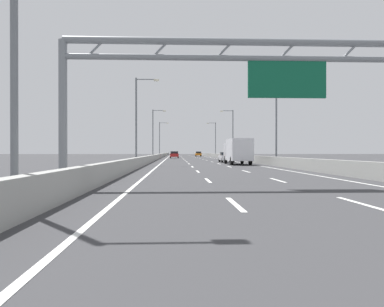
# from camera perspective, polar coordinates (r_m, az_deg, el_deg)

# --- Properties ---
(ground_plane) EXTENTS (260.00, 260.00, 0.00)m
(ground_plane) POSITION_cam_1_polar(r_m,az_deg,el_deg) (98.54, -0.47, -0.57)
(ground_plane) COLOR #38383A
(lane_dash_left_1) EXTENTS (0.16, 3.00, 0.01)m
(lane_dash_left_1) POSITION_cam_1_polar(r_m,az_deg,el_deg) (11.20, 6.28, -7.33)
(lane_dash_left_1) COLOR white
(lane_dash_left_1) RESTS_ON ground_plane
(lane_dash_left_2) EXTENTS (0.16, 3.00, 0.01)m
(lane_dash_left_2) POSITION_cam_1_polar(r_m,az_deg,el_deg) (20.10, 2.35, -3.94)
(lane_dash_left_2) COLOR white
(lane_dash_left_2) RESTS_ON ground_plane
(lane_dash_left_3) EXTENTS (0.16, 3.00, 0.01)m
(lane_dash_left_3) POSITION_cam_1_polar(r_m,az_deg,el_deg) (29.06, 0.85, -2.63)
(lane_dash_left_3) COLOR white
(lane_dash_left_3) RESTS_ON ground_plane
(lane_dash_left_4) EXTENTS (0.16, 3.00, 0.01)m
(lane_dash_left_4) POSITION_cam_1_polar(r_m,az_deg,el_deg) (38.04, 0.06, -1.94)
(lane_dash_left_4) COLOR white
(lane_dash_left_4) RESTS_ON ground_plane
(lane_dash_left_5) EXTENTS (0.16, 3.00, 0.01)m
(lane_dash_left_5) POSITION_cam_1_polar(r_m,az_deg,el_deg) (47.02, -0.43, -1.51)
(lane_dash_left_5) COLOR white
(lane_dash_left_5) RESTS_ON ground_plane
(lane_dash_left_6) EXTENTS (0.16, 3.00, 0.01)m
(lane_dash_left_6) POSITION_cam_1_polar(r_m,az_deg,el_deg) (56.01, -0.77, -1.22)
(lane_dash_left_6) COLOR white
(lane_dash_left_6) RESTS_ON ground_plane
(lane_dash_left_7) EXTENTS (0.16, 3.00, 0.01)m
(lane_dash_left_7) POSITION_cam_1_polar(r_m,az_deg,el_deg) (65.01, -1.01, -1.01)
(lane_dash_left_7) COLOR white
(lane_dash_left_7) RESTS_ON ground_plane
(lane_dash_left_8) EXTENTS (0.16, 3.00, 0.01)m
(lane_dash_left_8) POSITION_cam_1_polar(r_m,az_deg,el_deg) (74.00, -1.19, -0.85)
(lane_dash_left_8) COLOR white
(lane_dash_left_8) RESTS_ON ground_plane
(lane_dash_left_9) EXTENTS (0.16, 3.00, 0.01)m
(lane_dash_left_9) POSITION_cam_1_polar(r_m,az_deg,el_deg) (83.00, -1.33, -0.73)
(lane_dash_left_9) COLOR white
(lane_dash_left_9) RESTS_ON ground_plane
(lane_dash_left_10) EXTENTS (0.16, 3.00, 0.01)m
(lane_dash_left_10) POSITION_cam_1_polar(r_m,az_deg,el_deg) (92.00, -1.45, -0.63)
(lane_dash_left_10) COLOR white
(lane_dash_left_10) RESTS_ON ground_plane
(lane_dash_left_11) EXTENTS (0.16, 3.00, 0.01)m
(lane_dash_left_11) POSITION_cam_1_polar(r_m,az_deg,el_deg) (100.99, -1.54, -0.54)
(lane_dash_left_11) COLOR white
(lane_dash_left_11) RESTS_ON ground_plane
(lane_dash_left_12) EXTENTS (0.16, 3.00, 0.01)m
(lane_dash_left_12) POSITION_cam_1_polar(r_m,az_deg,el_deg) (109.99, -1.62, -0.47)
(lane_dash_left_12) COLOR white
(lane_dash_left_12) RESTS_ON ground_plane
(lane_dash_left_13) EXTENTS (0.16, 3.00, 0.01)m
(lane_dash_left_13) POSITION_cam_1_polar(r_m,az_deg,el_deg) (118.99, -1.69, -0.42)
(lane_dash_left_13) COLOR white
(lane_dash_left_13) RESTS_ON ground_plane
(lane_dash_left_14) EXTENTS (0.16, 3.00, 0.01)m
(lane_dash_left_14) POSITION_cam_1_polar(r_m,az_deg,el_deg) (127.99, -1.74, -0.37)
(lane_dash_left_14) COLOR white
(lane_dash_left_14) RESTS_ON ground_plane
(lane_dash_left_15) EXTENTS (0.16, 3.00, 0.01)m
(lane_dash_left_15) POSITION_cam_1_polar(r_m,az_deg,el_deg) (136.99, -1.79, -0.32)
(lane_dash_left_15) COLOR white
(lane_dash_left_15) RESTS_ON ground_plane
(lane_dash_left_16) EXTENTS (0.16, 3.00, 0.01)m
(lane_dash_left_16) POSITION_cam_1_polar(r_m,az_deg,el_deg) (145.99, -1.84, -0.28)
(lane_dash_left_16) COLOR white
(lane_dash_left_16) RESTS_ON ground_plane
(lane_dash_left_17) EXTENTS (0.16, 3.00, 0.01)m
(lane_dash_left_17) POSITION_cam_1_polar(r_m,az_deg,el_deg) (154.98, -1.88, -0.25)
(lane_dash_left_17) COLOR white
(lane_dash_left_17) RESTS_ON ground_plane
(lane_dash_right_1) EXTENTS (0.16, 3.00, 0.01)m
(lane_dash_right_1) POSITION_cam_1_polar(r_m,az_deg,el_deg) (12.27, 23.26, -6.68)
(lane_dash_right_1) COLOR white
(lane_dash_right_1) RESTS_ON ground_plane
(lane_dash_right_2) EXTENTS (0.16, 3.00, 0.01)m
(lane_dash_right_2) POSITION_cam_1_polar(r_m,az_deg,el_deg) (20.71, 12.35, -3.82)
(lane_dash_right_2) COLOR white
(lane_dash_right_2) RESTS_ON ground_plane
(lane_dash_right_3) EXTENTS (0.16, 3.00, 0.01)m
(lane_dash_right_3) POSITION_cam_1_polar(r_m,az_deg,el_deg) (29.49, 7.86, -2.59)
(lane_dash_right_3) COLOR white
(lane_dash_right_3) RESTS_ON ground_plane
(lane_dash_right_4) EXTENTS (0.16, 3.00, 0.01)m
(lane_dash_right_4) POSITION_cam_1_polar(r_m,az_deg,el_deg) (38.36, 5.44, -1.92)
(lane_dash_right_4) COLOR white
(lane_dash_right_4) RESTS_ON ground_plane
(lane_dash_right_5) EXTENTS (0.16, 3.00, 0.01)m
(lane_dash_right_5) POSITION_cam_1_polar(r_m,az_deg,el_deg) (47.29, 3.93, -1.50)
(lane_dash_right_5) COLOR white
(lane_dash_right_5) RESTS_ON ground_plane
(lane_dash_right_6) EXTENTS (0.16, 3.00, 0.01)m
(lane_dash_right_6) POSITION_cam_1_polar(r_m,az_deg,el_deg) (56.24, 2.90, -1.21)
(lane_dash_right_6) COLOR white
(lane_dash_right_6) RESTS_ON ground_plane
(lane_dash_right_7) EXTENTS (0.16, 3.00, 0.01)m
(lane_dash_right_7) POSITION_cam_1_polar(r_m,az_deg,el_deg) (65.20, 2.16, -1.01)
(lane_dash_right_7) COLOR white
(lane_dash_right_7) RESTS_ON ground_plane
(lane_dash_right_8) EXTENTS (0.16, 3.00, 0.01)m
(lane_dash_right_8) POSITION_cam_1_polar(r_m,az_deg,el_deg) (74.17, 1.59, -0.85)
(lane_dash_right_8) COLOR white
(lane_dash_right_8) RESTS_ON ground_plane
(lane_dash_right_9) EXTENTS (0.16, 3.00, 0.01)m
(lane_dash_right_9) POSITION_cam_1_polar(r_m,az_deg,el_deg) (83.15, 1.15, -0.72)
(lane_dash_right_9) COLOR white
(lane_dash_right_9) RESTS_ON ground_plane
(lane_dash_right_10) EXTENTS (0.16, 3.00, 0.01)m
(lane_dash_right_10) POSITION_cam_1_polar(r_m,az_deg,el_deg) (92.13, 0.79, -0.62)
(lane_dash_right_10) COLOR white
(lane_dash_right_10) RESTS_ON ground_plane
(lane_dash_right_11) EXTENTS (0.16, 3.00, 0.01)m
(lane_dash_right_11) POSITION_cam_1_polar(r_m,az_deg,el_deg) (101.12, 0.50, -0.54)
(lane_dash_right_11) COLOR white
(lane_dash_right_11) RESTS_ON ground_plane
(lane_dash_right_12) EXTENTS (0.16, 3.00, 0.01)m
(lane_dash_right_12) POSITION_cam_1_polar(r_m,az_deg,el_deg) (110.11, 0.25, -0.47)
(lane_dash_right_12) COLOR white
(lane_dash_right_12) RESTS_ON ground_plane
(lane_dash_right_13) EXTENTS (0.16, 3.00, 0.01)m
(lane_dash_right_13) POSITION_cam_1_polar(r_m,az_deg,el_deg) (119.10, 0.05, -0.42)
(lane_dash_right_13) COLOR white
(lane_dash_right_13) RESTS_ON ground_plane
(lane_dash_right_14) EXTENTS (0.16, 3.00, 0.01)m
(lane_dash_right_14) POSITION_cam_1_polar(r_m,az_deg,el_deg) (128.09, -0.13, -0.36)
(lane_dash_right_14) COLOR white
(lane_dash_right_14) RESTS_ON ground_plane
(lane_dash_right_15) EXTENTS (0.16, 3.00, 0.01)m
(lane_dash_right_15) POSITION_cam_1_polar(r_m,az_deg,el_deg) (137.08, -0.29, -0.32)
(lane_dash_right_15) COLOR white
(lane_dash_right_15) RESTS_ON ground_plane
(lane_dash_right_16) EXTENTS (0.16, 3.00, 0.01)m
(lane_dash_right_16) POSITION_cam_1_polar(r_m,az_deg,el_deg) (146.07, -0.42, -0.28)
(lane_dash_right_16) COLOR white
(lane_dash_right_16) RESTS_ON ground_plane
(lane_dash_right_17) EXTENTS (0.16, 3.00, 0.01)m
(lane_dash_right_17) POSITION_cam_1_polar(r_m,az_deg,el_deg) (155.07, -0.55, -0.25)
(lane_dash_right_17) COLOR white
(lane_dash_right_17) RESTS_ON ground_plane
(edge_line_left) EXTENTS (0.16, 176.00, 0.01)m
(edge_line_left) POSITION_cam_1_polar(r_m,az_deg,el_deg) (86.50, -3.66, -0.69)
(edge_line_left) COLOR white
(edge_line_left) RESTS_ON ground_plane
(edge_line_right) EXTENTS (0.16, 176.00, 0.01)m
(edge_line_right) POSITION_cam_1_polar(r_m,az_deg,el_deg) (86.92, 3.27, -0.68)
(edge_line_right) COLOR white
(edge_line_right) RESTS_ON ground_plane
(barrier_left) EXTENTS (0.45, 220.00, 0.95)m
(barrier_left) POSITION_cam_1_polar(r_m,az_deg,el_deg) (108.53, -4.30, -0.24)
(barrier_left) COLOR #9E9E99
(barrier_left) RESTS_ON ground_plane
(barrier_right) EXTENTS (0.45, 220.00, 0.95)m
(barrier_right) POSITION_cam_1_polar(r_m,az_deg,el_deg) (108.97, 2.97, -0.24)
(barrier_right) COLOR #9E9E99
(barrier_right) RESTS_ON ground_plane
(sign_gantry) EXTENTS (16.78, 0.36, 6.36)m
(sign_gantry) POSITION_cam_1_polar(r_m,az_deg,el_deg) (17.47, 9.87, 11.41)
(sign_gantry) COLOR gray
(sign_gantry) RESTS_ON ground_plane
(streetlamp_left_near) EXTENTS (2.58, 0.28, 9.50)m
(streetlamp_left_near) POSITION_cam_1_polar(r_m,az_deg,el_deg) (11.85, -23.32, 19.51)
(streetlamp_left_near) COLOR slate
(streetlamp_left_near) RESTS_ON ground_plane
(streetlamp_left_mid) EXTENTS (2.58, 0.28, 9.50)m
(streetlamp_left_mid) POSITION_cam_1_polar(r_m,az_deg,el_deg) (43.23, -7.80, 5.48)
(streetlamp_left_mid) COLOR slate
(streetlamp_left_mid) RESTS_ON ground_plane
(streetlamp_right_mid) EXTENTS (2.58, 0.28, 9.50)m
(streetlamp_right_mid) POSITION_cam_1_polar(r_m,az_deg,el_deg) (44.42, 11.85, 5.34)
(streetlamp_right_mid) COLOR slate
(streetlamp_right_mid) RESTS_ON ground_plane
(streetlamp_left_far) EXTENTS (2.58, 0.28, 9.50)m
(streetlamp_left_far) POSITION_cam_1_polar(r_m,az_deg,el_deg) (75.48, -5.52, 3.26)
(streetlamp_left_far) COLOR slate
(streetlamp_left_far) RESTS_ON ground_plane
(streetlamp_right_far) EXTENTS (2.58, 0.28, 9.50)m
(streetlamp_right_far) POSITION_cam_1_polar(r_m,az_deg,el_deg) (76.17, 5.78, 3.24)
(streetlamp_right_far) COLOR slate
(streetlamp_right_far) RESTS_ON ground_plane
(streetlamp_left_distant) EXTENTS (2.58, 0.28, 9.50)m
(streetlamp_left_distant) POSITION_cam_1_polar(r_m,az_deg,el_deg) (107.82, -4.61, 2.37)
(streetlamp_left_distant) COLOR slate
(streetlamp_left_distant) RESTS_ON ground_plane
(streetlamp_right_distant) EXTENTS (2.58, 0.28, 9.50)m
(streetlamp_right_distant) POSITION_cam_1_polar(r_m,az_deg,el_deg) (108.31, 3.31, 2.37)
(streetlamp_right_distant) COLOR slate
(streetlamp_right_distant) RESTS_ON ground_plane
(orange_car) EXTENTS (1.75, 4.41, 1.47)m
(orange_car) POSITION_cam_1_polar(r_m,az_deg,el_deg) (118.84, 0.92, -0.05)
(orange_car) COLOR orange
(orange_car) RESTS_ON ground_plane
(yellow_car) EXTENTS (1.78, 4.39, 1.45)m
(yellow_car) POSITION_cam_1_polar(r_m,az_deg,el_deg) (135.93, -2.65, -0.01)
(yellow_car) COLOR yellow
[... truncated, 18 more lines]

